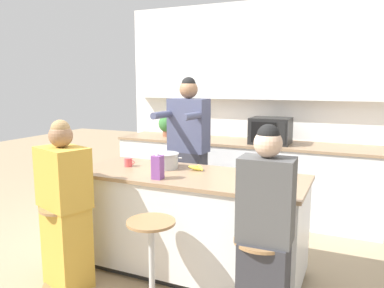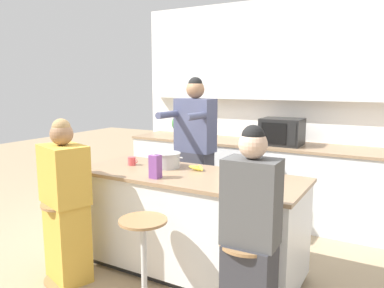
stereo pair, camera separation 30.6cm
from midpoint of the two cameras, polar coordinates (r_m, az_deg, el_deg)
name	(u,v)px [view 2 (the right image)]	position (r m, az deg, el deg)	size (l,w,h in m)	color
ground_plane	(188,269)	(3.56, 1.93, -18.51)	(16.00, 16.00, 0.00)	tan
wall_back	(264,92)	(4.99, 12.74, 7.73)	(3.56, 0.22, 2.70)	white
back_counter	(253,178)	(4.82, 11.14, -5.19)	(3.31, 0.69, 0.93)	silver
kitchen_island	(188,222)	(3.37, 1.97, -11.79)	(2.02, 0.79, 0.88)	black
bar_stool_leftmost	(65,239)	(3.36, -16.28, -13.84)	(0.38, 0.38, 0.68)	#997047
bar_stool_center	(144,261)	(2.90, -4.23, -17.36)	(0.38, 0.38, 0.68)	#997047
person_cooking	(195,158)	(4.04, 2.62, -2.21)	(0.45, 0.56, 1.72)	#383842
person_wrapped_blanket	(66,206)	(3.26, -16.17, -9.07)	(0.48, 0.40, 1.38)	gold
person_seated_near	(250,248)	(2.45, 12.55, -15.23)	(0.34, 0.27, 1.42)	#333338
cooking_pot	(166,160)	(3.46, -1.42, -2.49)	(0.35, 0.27, 0.14)	#B7BABC
fruit_bowl	(263,181)	(2.99, 13.61, -5.49)	(0.17, 0.17, 0.06)	white
coffee_cup_near	(132,161)	(3.59, -6.76, -2.62)	(0.11, 0.08, 0.08)	#DB4C51
banana_bunch	(197,168)	(3.36, 3.39, -3.67)	(0.16, 0.12, 0.05)	yellow
juice_carton	(155,166)	(3.08, -2.79, -3.44)	(0.08, 0.08, 0.21)	#7A428E
microwave	(282,132)	(4.57, 15.42, 1.81)	(0.47, 0.38, 0.32)	black
potted_plant	(180,124)	(5.14, -0.08, 3.03)	(0.24, 0.24, 0.30)	#93563D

